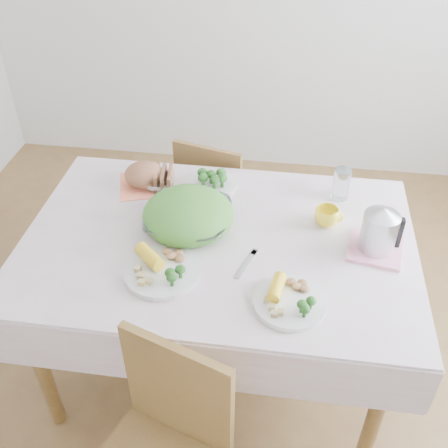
# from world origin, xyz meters

# --- Properties ---
(floor) EXTENTS (3.60, 3.60, 0.00)m
(floor) POSITION_xyz_m (0.00, 0.00, 0.00)
(floor) COLOR brown
(floor) RESTS_ON ground
(dining_table) EXTENTS (1.40, 0.90, 0.75)m
(dining_table) POSITION_xyz_m (0.00, 0.00, 0.38)
(dining_table) COLOR brown
(dining_table) RESTS_ON floor
(tablecloth) EXTENTS (1.50, 1.00, 0.01)m
(tablecloth) POSITION_xyz_m (0.00, 0.00, 0.76)
(tablecloth) COLOR silver
(tablecloth) RESTS_ON dining_table
(chair_far) EXTENTS (0.45, 0.45, 0.81)m
(chair_far) POSITION_xyz_m (-0.10, 0.74, 0.47)
(chair_far) COLOR brown
(chair_far) RESTS_ON floor
(salad_bowl) EXTENTS (0.35, 0.35, 0.08)m
(salad_bowl) POSITION_xyz_m (-0.12, 0.05, 0.80)
(salad_bowl) COLOR white
(salad_bowl) RESTS_ON tablecloth
(dinner_plate_left) EXTENTS (0.37, 0.37, 0.02)m
(dinner_plate_left) POSITION_xyz_m (-0.17, -0.22, 0.77)
(dinner_plate_left) COLOR white
(dinner_plate_left) RESTS_ON tablecloth
(dinner_plate_right) EXTENTS (0.34, 0.34, 0.02)m
(dinner_plate_right) POSITION_xyz_m (0.29, -0.30, 0.77)
(dinner_plate_right) COLOR white
(dinner_plate_right) RESTS_ON tablecloth
(broccoli_plate) EXTENTS (0.29, 0.29, 0.02)m
(broccoli_plate) POSITION_xyz_m (-0.08, 0.34, 0.77)
(broccoli_plate) COLOR beige
(broccoli_plate) RESTS_ON tablecloth
(napkin) EXTENTS (0.27, 0.27, 0.00)m
(napkin) POSITION_xyz_m (-0.37, 0.31, 0.76)
(napkin) COLOR #FF805A
(napkin) RESTS_ON tablecloth
(bread_loaf) EXTENTS (0.22, 0.21, 0.10)m
(bread_loaf) POSITION_xyz_m (-0.37, 0.31, 0.82)
(bread_loaf) COLOR brown
(bread_loaf) RESTS_ON napkin
(fruit_bowl) EXTENTS (0.17, 0.17, 0.04)m
(fruit_bowl) POSITION_xyz_m (-0.31, 0.31, 0.78)
(fruit_bowl) COLOR white
(fruit_bowl) RESTS_ON tablecloth
(yellow_mug) EXTENTS (0.11, 0.11, 0.08)m
(yellow_mug) POSITION_xyz_m (0.41, 0.15, 0.80)
(yellow_mug) COLOR yellow
(yellow_mug) RESTS_ON tablecloth
(glass_tumbler) EXTENTS (0.08, 0.08, 0.14)m
(glass_tumbler) POSITION_xyz_m (0.47, 0.34, 0.83)
(glass_tumbler) COLOR white
(glass_tumbler) RESTS_ON tablecloth
(pink_tray) EXTENTS (0.22, 0.22, 0.02)m
(pink_tray) POSITION_xyz_m (0.59, 0.02, 0.77)
(pink_tray) COLOR pink
(pink_tray) RESTS_ON tablecloth
(electric_kettle) EXTENTS (0.17, 0.17, 0.18)m
(electric_kettle) POSITION_xyz_m (0.59, 0.02, 0.88)
(electric_kettle) COLOR #B2B5BA
(electric_kettle) RESTS_ON pink_tray
(fork_left) EXTENTS (0.04, 0.19, 0.00)m
(fork_left) POSITION_xyz_m (-0.15, -0.26, 0.76)
(fork_left) COLOR silver
(fork_left) RESTS_ON tablecloth
(fork_right) EXTENTS (0.07, 0.16, 0.00)m
(fork_right) POSITION_xyz_m (0.12, -0.13, 0.76)
(fork_right) COLOR silver
(fork_right) RESTS_ON tablecloth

